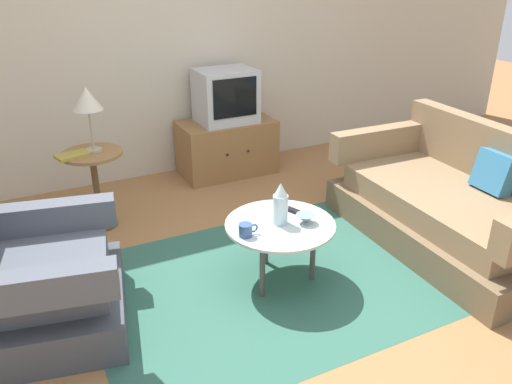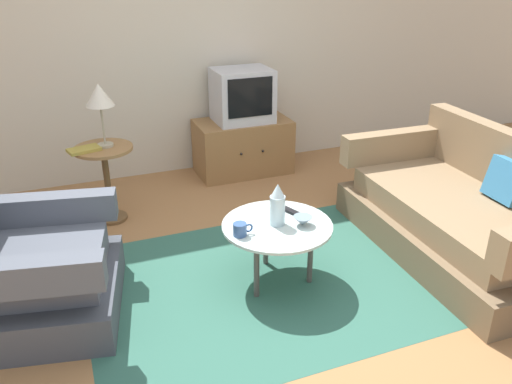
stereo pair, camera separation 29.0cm
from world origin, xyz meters
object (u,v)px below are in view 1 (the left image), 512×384
(tv_stand, at_px, (227,147))
(book, at_px, (72,155))
(bowl, at_px, (305,219))
(coffee_table, at_px, (280,229))
(table_lamp, at_px, (87,101))
(tv_remote_dark, at_px, (289,209))
(vase, at_px, (280,204))
(side_table, at_px, (95,174))
(couch, at_px, (455,207))
(television, at_px, (226,96))
(armchair, at_px, (28,285))
(mug, at_px, (246,230))

(tv_stand, xyz_separation_m, book, (-1.51, -0.62, 0.38))
(bowl, bearing_deg, coffee_table, 154.90)
(table_lamp, distance_m, tv_remote_dark, 1.68)
(table_lamp, relative_size, tv_remote_dark, 2.74)
(coffee_table, bearing_deg, vase, 151.27)
(tv_stand, relative_size, vase, 3.24)
(side_table, xyz_separation_m, vase, (0.91, -1.30, 0.11))
(bowl, relative_size, book, 0.47)
(tv_stand, distance_m, table_lamp, 1.64)
(table_lamp, bearing_deg, tv_stand, 22.71)
(couch, xyz_separation_m, tv_remote_dark, (-1.27, 0.26, 0.15))
(television, bearing_deg, couch, -64.35)
(armchair, bearing_deg, side_table, 162.96)
(armchair, xyz_separation_m, book, (0.46, 1.05, 0.35))
(armchair, bearing_deg, vase, 93.78)
(vase, bearing_deg, armchair, 172.15)
(side_table, bearing_deg, armchair, -118.67)
(tv_remote_dark, height_order, book, book)
(table_lamp, bearing_deg, mug, -65.55)
(side_table, height_order, book, book)
(coffee_table, distance_m, vase, 0.17)
(coffee_table, relative_size, mug, 5.59)
(armchair, distance_m, couch, 2.94)
(coffee_table, relative_size, book, 2.70)
(tv_stand, relative_size, bowl, 7.30)
(couch, distance_m, coffee_table, 1.42)
(couch, relative_size, table_lamp, 3.75)
(television, distance_m, book, 1.63)
(mug, bearing_deg, table_lamp, 114.45)
(tv_stand, height_order, vase, vase)
(vase, xyz_separation_m, book, (-1.05, 1.26, 0.08))
(tv_stand, distance_m, tv_remote_dark, 1.78)
(couch, bearing_deg, book, 62.53)
(armchair, relative_size, tv_stand, 1.21)
(tv_stand, bearing_deg, table_lamp, -157.29)
(tv_remote_dark, bearing_deg, television, -30.77)
(coffee_table, xyz_separation_m, table_lamp, (-0.89, 1.32, 0.63))
(armchair, height_order, television, television)
(vase, height_order, tv_remote_dark, vase)
(vase, bearing_deg, side_table, 124.95)
(armchair, distance_m, side_table, 1.26)
(table_lamp, relative_size, bowl, 3.96)
(mug, xyz_separation_m, tv_remote_dark, (0.41, 0.18, -0.03))
(mug, bearing_deg, coffee_table, 10.47)
(armchair, xyz_separation_m, side_table, (0.60, 1.09, 0.16))
(mug, relative_size, bowl, 1.02)
(bowl, distance_m, book, 1.80)
(mug, height_order, tv_remote_dark, mug)
(couch, relative_size, mug, 14.50)
(armchair, distance_m, coffee_table, 1.53)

